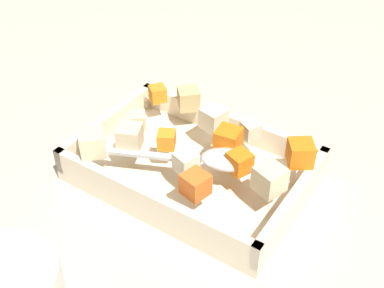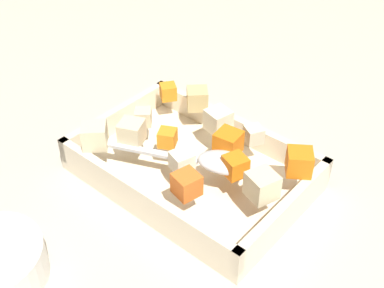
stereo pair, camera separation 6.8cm
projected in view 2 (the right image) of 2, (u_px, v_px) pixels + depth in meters
name	position (u px, v px, depth m)	size (l,w,h in m)	color
ground_plane	(180.00, 179.00, 0.72)	(4.00, 4.00, 0.00)	#BCB29E
baking_dish	(192.00, 169.00, 0.71)	(0.32, 0.22, 0.05)	beige
carrot_chunk_near_right	(168.00, 137.00, 0.69)	(0.02, 0.02, 0.02)	orange
carrot_chunk_mid_right	(299.00, 162.00, 0.64)	(0.03, 0.03, 0.03)	orange
carrot_chunk_rim_edge	(235.00, 166.00, 0.64)	(0.03, 0.03, 0.03)	orange
carrot_chunk_near_left	(168.00, 92.00, 0.78)	(0.02, 0.02, 0.02)	orange
carrot_chunk_heap_side	(187.00, 184.00, 0.61)	(0.03, 0.03, 0.03)	orange
carrot_chunk_corner_ne	(228.00, 143.00, 0.67)	(0.03, 0.03, 0.03)	orange
potato_chunk_corner_se	(197.00, 99.00, 0.76)	(0.03, 0.03, 0.03)	tan
potato_chunk_center	(132.00, 132.00, 0.69)	(0.03, 0.03, 0.03)	beige
potato_chunk_front_center	(218.00, 120.00, 0.71)	(0.03, 0.03, 0.03)	beige
potato_chunk_back_center	(143.00, 117.00, 0.73)	(0.02, 0.02, 0.02)	beige
potato_chunk_under_handle	(261.00, 186.00, 0.60)	(0.03, 0.03, 0.03)	beige
potato_chunk_near_spoon	(95.00, 136.00, 0.68)	(0.03, 0.03, 0.03)	beige
parsnip_chunk_corner_nw	(254.00, 135.00, 0.69)	(0.02, 0.02, 0.02)	beige
parsnip_chunk_corner_sw	(182.00, 161.00, 0.65)	(0.03, 0.03, 0.03)	silver
serving_spoon	(214.00, 161.00, 0.65)	(0.23, 0.12, 0.02)	silver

